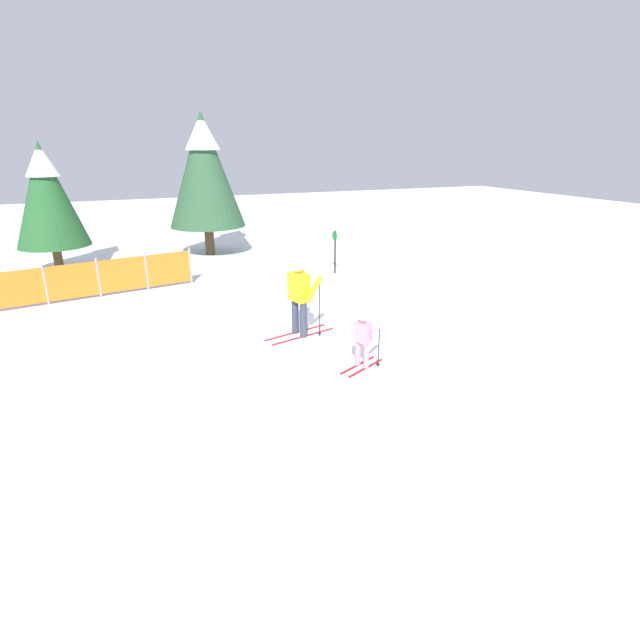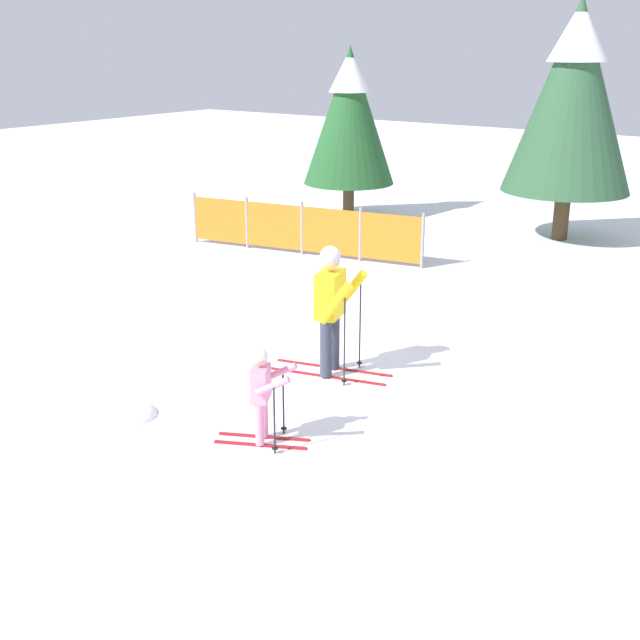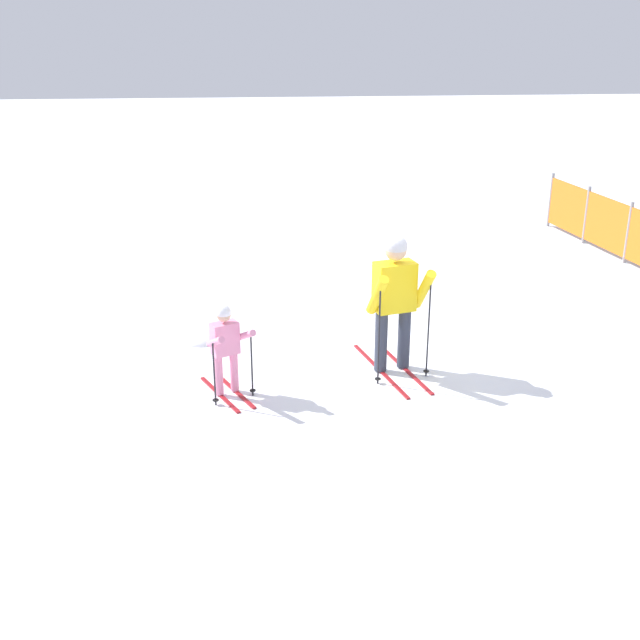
{
  "view_description": "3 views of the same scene",
  "coord_description": "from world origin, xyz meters",
  "px_view_note": "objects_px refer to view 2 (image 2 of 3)",
  "views": [
    {
      "loc": [
        -3.26,
        -9.55,
        3.89
      ],
      "look_at": [
        0.12,
        -1.47,
        0.78
      ],
      "focal_mm": 28.0,
      "sensor_mm": 36.0,
      "label": 1
    },
    {
      "loc": [
        5.63,
        -8.03,
        4.07
      ],
      "look_at": [
        0.53,
        -0.87,
        1.0
      ],
      "focal_mm": 45.0,
      "sensor_mm": 36.0,
      "label": 2
    },
    {
      "loc": [
        8.91,
        -1.74,
        4.15
      ],
      "look_at": [
        0.44,
        -1.06,
        0.78
      ],
      "focal_mm": 45.0,
      "sensor_mm": 36.0,
      "label": 3
    }
  ],
  "objects_px": {
    "skier_child": "(263,388)",
    "conifer_near": "(349,113)",
    "skier_adult": "(332,299)",
    "safety_fence": "(302,229)",
    "conifer_far": "(574,93)"
  },
  "relations": [
    {
      "from": "safety_fence",
      "to": "conifer_far",
      "type": "bearing_deg",
      "value": 48.81
    },
    {
      "from": "conifer_far",
      "to": "conifer_near",
      "type": "bearing_deg",
      "value": -170.92
    },
    {
      "from": "skier_adult",
      "to": "skier_child",
      "type": "height_order",
      "value": "skier_adult"
    },
    {
      "from": "safety_fence",
      "to": "conifer_far",
      "type": "height_order",
      "value": "conifer_far"
    },
    {
      "from": "skier_child",
      "to": "safety_fence",
      "type": "relative_size",
      "value": 0.22
    },
    {
      "from": "skier_adult",
      "to": "safety_fence",
      "type": "xyz_separation_m",
      "value": [
        -3.94,
        4.66,
        -0.47
      ]
    },
    {
      "from": "conifer_near",
      "to": "safety_fence",
      "type": "bearing_deg",
      "value": -70.99
    },
    {
      "from": "skier_adult",
      "to": "safety_fence",
      "type": "bearing_deg",
      "value": 115.12
    },
    {
      "from": "safety_fence",
      "to": "conifer_near",
      "type": "height_order",
      "value": "conifer_near"
    },
    {
      "from": "conifer_far",
      "to": "safety_fence",
      "type": "bearing_deg",
      "value": -131.19
    },
    {
      "from": "safety_fence",
      "to": "conifer_near",
      "type": "xyz_separation_m",
      "value": [
        -1.2,
        3.49,
        1.93
      ]
    },
    {
      "from": "skier_adult",
      "to": "skier_child",
      "type": "bearing_deg",
      "value": -91.22
    },
    {
      "from": "skier_adult",
      "to": "safety_fence",
      "type": "relative_size",
      "value": 0.34
    },
    {
      "from": "skier_child",
      "to": "conifer_near",
      "type": "height_order",
      "value": "conifer_near"
    },
    {
      "from": "skier_adult",
      "to": "conifer_near",
      "type": "height_order",
      "value": "conifer_near"
    }
  ]
}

